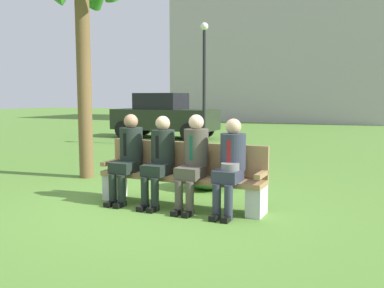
% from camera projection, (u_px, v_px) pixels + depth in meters
% --- Properties ---
extents(ground_plane, '(80.00, 80.00, 0.00)m').
position_uv_depth(ground_plane, '(155.00, 207.00, 5.95)').
color(ground_plane, '#527F30').
extents(park_bench, '(2.44, 0.44, 0.90)m').
position_uv_depth(park_bench, '(182.00, 175.00, 5.98)').
color(park_bench, '#99754C').
rests_on(park_bench, ground).
extents(seated_man_leftmost, '(0.34, 0.72, 1.29)m').
position_uv_depth(seated_man_leftmost, '(128.00, 153.00, 6.18)').
color(seated_man_leftmost, '#1E2823').
rests_on(seated_man_leftmost, ground).
extents(seated_man_centerleft, '(0.34, 0.72, 1.28)m').
position_uv_depth(seated_man_centerleft, '(160.00, 156.00, 5.95)').
color(seated_man_centerleft, '#1E2823').
rests_on(seated_man_centerleft, ground).
extents(seated_man_centerright, '(0.34, 0.72, 1.31)m').
position_uv_depth(seated_man_centerright, '(194.00, 157.00, 5.73)').
color(seated_man_centerright, '#4C473D').
rests_on(seated_man_centerright, ground).
extents(seated_man_rightmost, '(0.34, 0.72, 1.27)m').
position_uv_depth(seated_man_rightmost, '(231.00, 161.00, 5.50)').
color(seated_man_rightmost, '#2D3342').
rests_on(seated_man_rightmost, ground).
extents(shrub_near_bench, '(0.89, 0.81, 0.55)m').
position_uv_depth(shrub_near_bench, '(207.00, 173.00, 7.06)').
color(shrub_near_bench, '#306D35').
rests_on(shrub_near_bench, ground).
extents(parked_car_near, '(3.91, 1.73, 1.68)m').
position_uv_depth(parked_car_near, '(164.00, 116.00, 15.75)').
color(parked_car_near, '#232D1E').
rests_on(parked_car_near, ground).
extents(street_lamp, '(0.24, 0.24, 3.78)m').
position_uv_depth(street_lamp, '(204.00, 72.00, 12.82)').
color(street_lamp, black).
rests_on(street_lamp, ground).
extents(building_backdrop, '(13.95, 7.09, 8.90)m').
position_uv_depth(building_backdrop, '(284.00, 51.00, 27.29)').
color(building_backdrop, '#AFA4AA').
rests_on(building_backdrop, ground).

